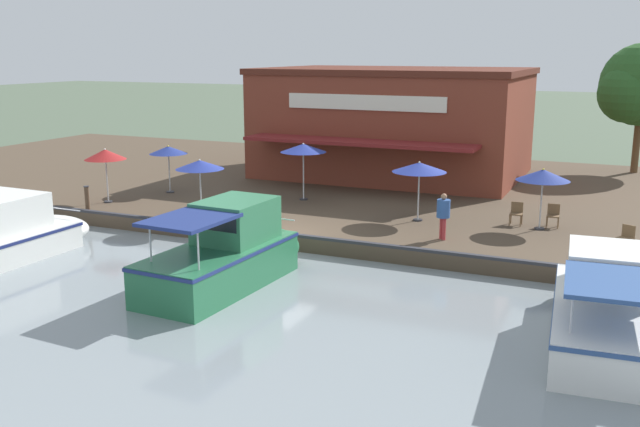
% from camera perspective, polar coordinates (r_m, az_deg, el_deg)
% --- Properties ---
extents(ground_plane, '(220.00, 220.00, 0.00)m').
position_cam_1_polar(ground_plane, '(25.61, -3.84, -3.00)').
color(ground_plane, '#4C5B47').
extents(quay_deck, '(22.00, 56.00, 0.60)m').
position_cam_1_polar(quay_deck, '(35.36, 4.53, 1.94)').
color(quay_deck, '#4C3D2D').
rests_on(quay_deck, ground).
extents(quay_edge_fender, '(0.20, 50.40, 0.10)m').
position_cam_1_polar(quay_edge_fender, '(25.53, -3.75, -1.54)').
color(quay_edge_fender, '#2D2D33').
rests_on(quay_edge_fender, quay_deck).
extents(waterfront_restaurant, '(10.71, 13.23, 5.53)m').
position_cam_1_polar(waterfront_restaurant, '(37.73, 5.95, 7.31)').
color(waterfront_restaurant, brown).
rests_on(waterfront_restaurant, quay_deck).
extents(patio_umbrella_by_entrance, '(2.07, 2.07, 2.31)m').
position_cam_1_polar(patio_umbrella_by_entrance, '(27.34, 7.95, 3.68)').
color(patio_umbrella_by_entrance, '#B7B7B7').
rests_on(patio_umbrella_by_entrance, quay_deck).
extents(patio_umbrella_back_row, '(1.73, 1.73, 2.19)m').
position_cam_1_polar(patio_umbrella_back_row, '(33.34, -12.04, 4.97)').
color(patio_umbrella_back_row, '#B7B7B7').
rests_on(patio_umbrella_back_row, quay_deck).
extents(patio_umbrella_far_corner, '(1.92, 1.92, 2.27)m').
position_cam_1_polar(patio_umbrella_far_corner, '(26.96, 17.41, 2.95)').
color(patio_umbrella_far_corner, '#B7B7B7').
rests_on(patio_umbrella_far_corner, quay_deck).
extents(patio_umbrella_mid_patio_right, '(1.90, 1.90, 2.26)m').
position_cam_1_polar(patio_umbrella_mid_patio_right, '(28.38, -9.60, 3.86)').
color(patio_umbrella_mid_patio_right, '#B7B7B7').
rests_on(patio_umbrella_mid_patio_right, quay_deck).
extents(patio_umbrella_near_quay_edge, '(1.76, 1.76, 2.35)m').
position_cam_1_polar(patio_umbrella_near_quay_edge, '(31.77, -16.80, 4.53)').
color(patio_umbrella_near_quay_edge, '#B7B7B7').
rests_on(patio_umbrella_near_quay_edge, quay_deck).
extents(patio_umbrella_mid_patio_left, '(2.00, 2.00, 2.51)m').
position_cam_1_polar(patio_umbrella_mid_patio_left, '(30.95, -1.34, 5.25)').
color(patio_umbrella_mid_patio_left, '#B7B7B7').
rests_on(patio_umbrella_mid_patio_left, quay_deck).
extents(cafe_chair_under_first_umbrella, '(0.46, 0.46, 0.85)m').
position_cam_1_polar(cafe_chair_under_first_umbrella, '(27.81, 18.15, -0.06)').
color(cafe_chair_under_first_umbrella, brown).
rests_on(cafe_chair_under_first_umbrella, quay_deck).
extents(cafe_chair_beside_entrance, '(0.45, 0.45, 0.85)m').
position_cam_1_polar(cafe_chair_beside_entrance, '(27.75, 15.44, 0.10)').
color(cafe_chair_beside_entrance, brown).
rests_on(cafe_chair_beside_entrance, quay_deck).
extents(cafe_chair_facing_river, '(0.59, 0.59, 0.85)m').
position_cam_1_polar(cafe_chair_facing_river, '(25.34, 23.30, -1.70)').
color(cafe_chair_facing_river, brown).
rests_on(cafe_chair_facing_river, quay_deck).
extents(person_near_entrance, '(0.46, 0.46, 1.63)m').
position_cam_1_polar(person_near_entrance, '(24.89, 9.84, 0.20)').
color(person_near_entrance, '#B23338').
rests_on(person_near_entrance, quay_deck).
extents(motorboat_nearest_quay, '(6.62, 2.65, 2.51)m').
position_cam_1_polar(motorboat_nearest_quay, '(21.90, -7.11, -3.12)').
color(motorboat_nearest_quay, '#287047').
rests_on(motorboat_nearest_quay, river_water).
extents(motorboat_far_downstream, '(7.23, 3.06, 2.14)m').
position_cam_1_polar(motorboat_far_downstream, '(19.19, 22.07, -6.81)').
color(motorboat_far_downstream, white).
rests_on(motorboat_far_downstream, river_water).
extents(mooring_post, '(0.22, 0.22, 1.03)m').
position_cam_1_polar(mooring_post, '(30.58, -18.14, 1.17)').
color(mooring_post, '#473323').
rests_on(mooring_post, quay_deck).
extents(tree_behind_restaurant, '(4.55, 4.33, 6.82)m').
position_cam_1_polar(tree_behind_restaurant, '(41.28, 24.14, 9.21)').
color(tree_behind_restaurant, brown).
rests_on(tree_behind_restaurant, quay_deck).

